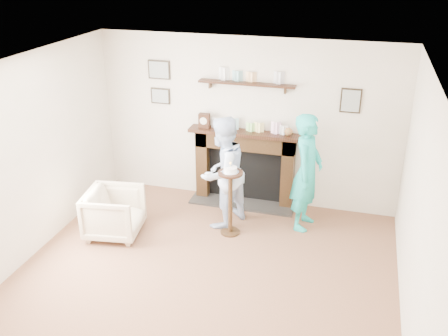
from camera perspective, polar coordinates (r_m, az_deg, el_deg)
The scene contains 6 objects.
ground at distance 5.86m, azimuth -3.47°, elevation -14.30°, with size 5.00×5.00×0.00m, color brown.
room_shell at distance 5.62m, azimuth -1.58°, elevation 3.14°, with size 4.54×5.02×2.52m.
armchair at distance 7.09m, azimuth -12.20°, elevation -7.34°, with size 0.70×0.72×0.66m, color tan.
man at distance 7.19m, azimuth -0.17°, elevation -6.28°, with size 0.77×0.60×1.58m, color silver.
woman at distance 7.22m, azimuth 9.02°, elevation -6.45°, with size 0.60×0.39×1.65m, color #22C2BC.
pedestal_table at distance 6.65m, azimuth 0.73°, elevation -2.59°, with size 0.33×0.33×1.06m.
Camera 1 is at (1.58, -4.31, 3.63)m, focal length 40.00 mm.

